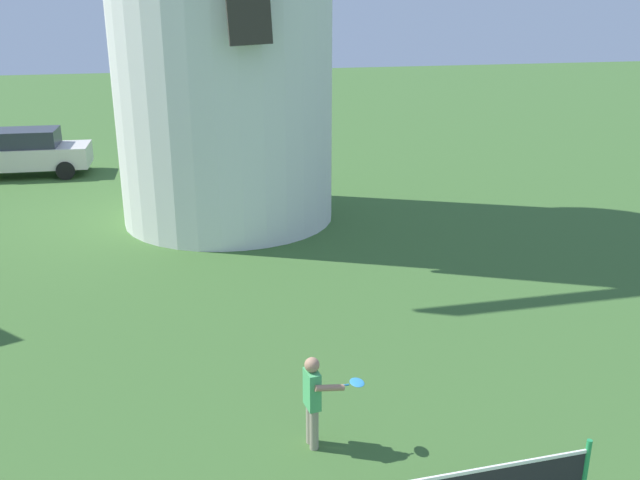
# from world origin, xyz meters

# --- Properties ---
(player_far) EXTENTS (0.76, 0.46, 1.28)m
(player_far) POSITION_xyz_m (-0.12, 4.54, 0.73)
(player_far) COLOR #9E937F
(player_far) RESTS_ON ground_plane
(parked_car_cream) EXTENTS (4.49, 2.10, 1.56)m
(parked_car_cream) POSITION_xyz_m (-6.03, 21.51, 0.81)
(parked_car_cream) COLOR silver
(parked_car_cream) RESTS_ON ground_plane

